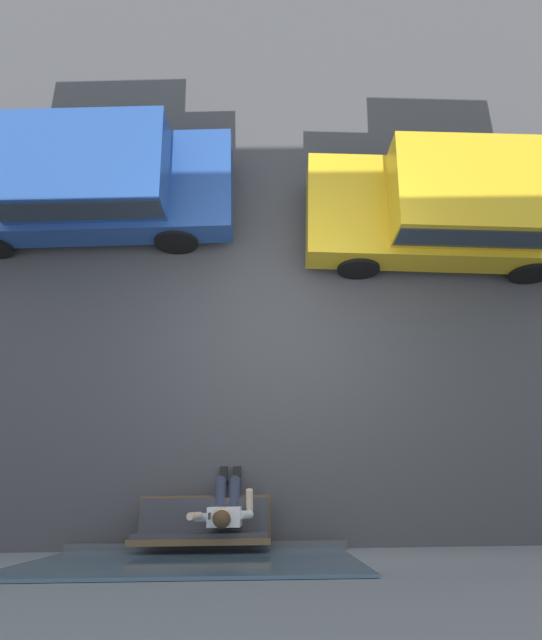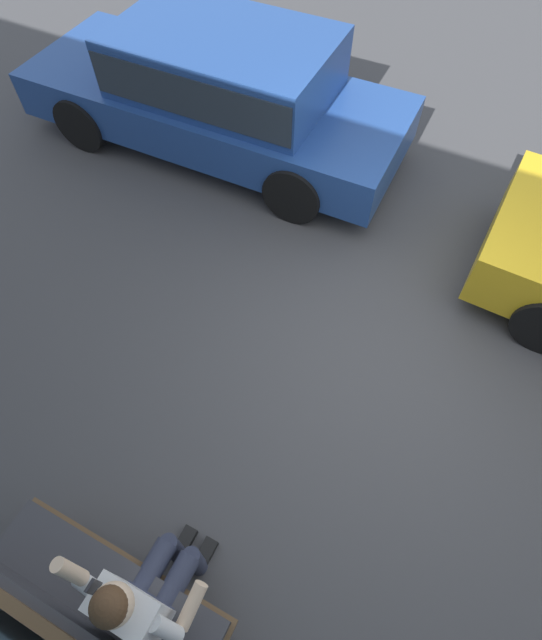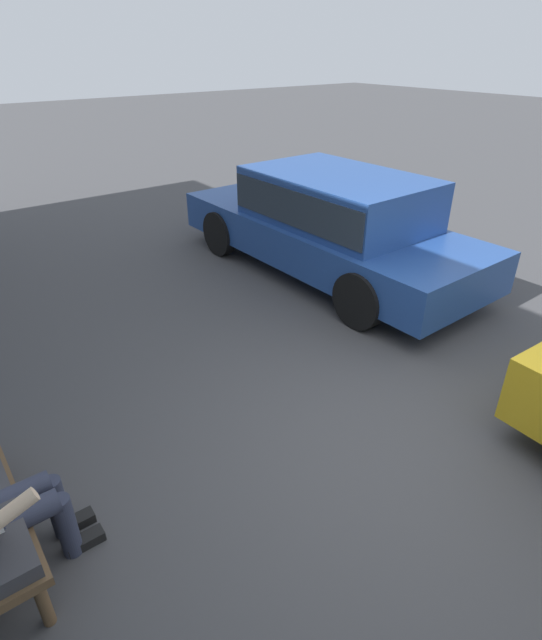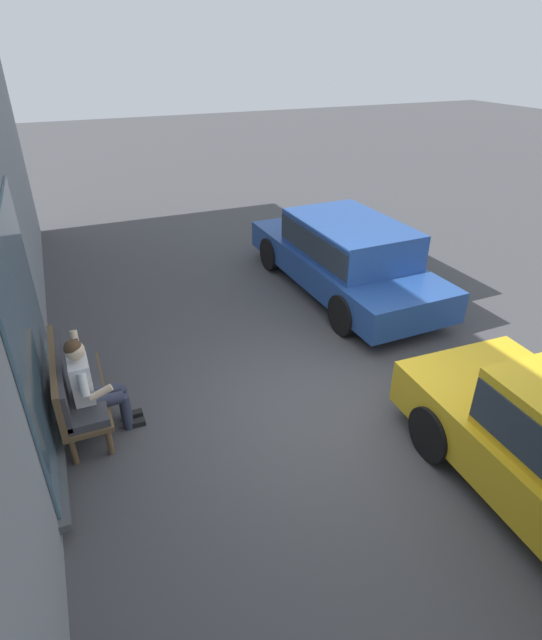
% 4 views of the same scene
% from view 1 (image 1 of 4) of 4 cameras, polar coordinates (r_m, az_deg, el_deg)
% --- Properties ---
extents(ground_plane, '(60.00, 60.00, 0.00)m').
position_cam_1_polar(ground_plane, '(7.60, 1.59, 0.10)').
color(ground_plane, '#424244').
extents(building_facade, '(18.00, 0.51, 4.62)m').
position_cam_1_polar(building_facade, '(4.91, 3.27, -29.21)').
color(building_facade, gray).
rests_on(building_facade, ground_plane).
extents(bench, '(1.66, 0.55, 0.98)m').
position_cam_1_polar(bench, '(6.65, -7.77, -22.41)').
color(bench, brown).
rests_on(bench, ground_plane).
extents(person_on_phone, '(0.73, 0.74, 1.31)m').
position_cam_1_polar(person_on_phone, '(6.48, -5.17, -20.58)').
color(person_on_phone, '#2D3347').
rests_on(person_on_phone, ground_plane).
extents(parked_car_near, '(4.27, 1.95, 1.44)m').
position_cam_1_polar(parked_car_near, '(8.05, 20.29, 12.26)').
color(parked_car_near, gold).
rests_on(parked_car_near, ground_plane).
extents(parked_car_mid, '(4.65, 1.91, 1.40)m').
position_cam_1_polar(parked_car_mid, '(8.34, -20.57, 14.88)').
color(parked_car_mid, '#23478E').
rests_on(parked_car_mid, ground_plane).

